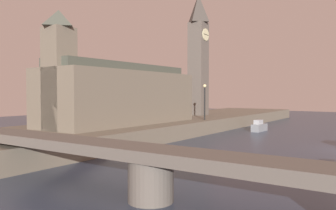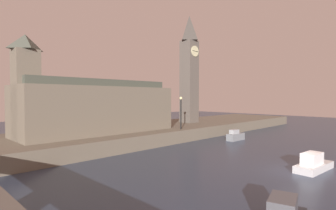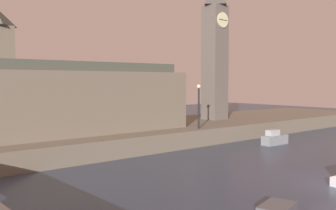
% 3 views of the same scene
% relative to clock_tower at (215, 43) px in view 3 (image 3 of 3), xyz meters
% --- Properties ---
extents(ground_plane, '(120.00, 120.00, 0.00)m').
position_rel_clock_tower_xyz_m(ground_plane, '(-11.55, -20.07, -10.09)').
color(ground_plane, '#2D384C').
extents(far_embankment, '(70.00, 12.00, 1.50)m').
position_rel_clock_tower_xyz_m(far_embankment, '(-11.55, -0.07, -9.34)').
color(far_embankment, '#6B6051').
rests_on(far_embankment, ground).
extents(clock_tower, '(2.38, 2.42, 16.57)m').
position_rel_clock_tower_xyz_m(clock_tower, '(0.00, 0.00, 0.00)').
color(clock_tower, '#5B544C').
rests_on(clock_tower, far_embankment).
extents(parliament_hall, '(17.17, 5.92, 9.69)m').
position_rel_clock_tower_xyz_m(parliament_hall, '(-16.71, -0.57, -5.65)').
color(parliament_hall, '#6B6051').
rests_on(parliament_hall, far_embankment).
extents(streetlamp, '(0.36, 0.36, 4.02)m').
position_rel_clock_tower_xyz_m(streetlamp, '(-7.56, -5.10, -6.10)').
color(streetlamp, black).
rests_on(streetlamp, far_embankment).
extents(boat_cruiser_grey, '(3.25, 1.07, 1.39)m').
position_rel_clock_tower_xyz_m(boat_cruiser_grey, '(-1.89, -9.46, -9.56)').
color(boat_cruiser_grey, gray).
rests_on(boat_cruiser_grey, ground).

